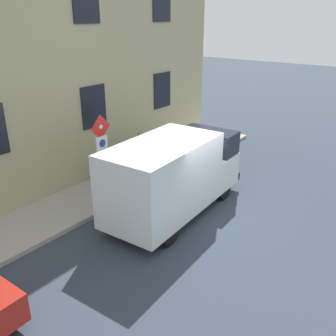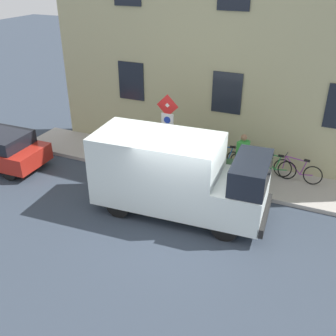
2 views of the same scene
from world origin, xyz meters
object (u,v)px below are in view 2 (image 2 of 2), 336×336
Objects in this scene: bicycle_green at (272,166)px; litter_bin at (229,173)px; bicycle_black at (248,161)px; bicycle_blue at (225,157)px; delivery_van at (176,174)px; bicycle_purple at (297,171)px; pedestrian at (242,155)px; sign_post_stacked at (168,124)px.

litter_bin is at bearing 49.56° from bicycle_green.
bicycle_green is 1.00× the size of bicycle_black.
delivery_van is at bearing 73.15° from bicycle_blue.
bicycle_green is (-0.00, 0.88, 0.00)m from bicycle_purple.
pedestrian is at bearing 58.06° from delivery_van.
pedestrian is at bearing -26.30° from litter_bin.
bicycle_green is at bearing -117.03° from pedestrian.
bicycle_black is at bearing 6.50° from bicycle_purple.
bicycle_blue is (-0.00, 2.63, 0.00)m from bicycle_purple.
pedestrian is 1.91× the size of litter_bin.
bicycle_green is 1.00× the size of bicycle_blue.
delivery_van is at bearing 72.59° from bicycle_black.
delivery_van reaches higher than bicycle_blue.
sign_post_stacked reaches higher than bicycle_purple.
litter_bin is at bearing 89.51° from pedestrian.
sign_post_stacked is 2.35m from delivery_van.
sign_post_stacked reaches higher than bicycle_blue.
sign_post_stacked reaches higher than bicycle_green.
pedestrian is (-0.73, 1.84, 0.56)m from bicycle_purple.
bicycle_purple is 2.47m from litter_bin.
delivery_van is 2.97m from pedestrian.
bicycle_green and bicycle_black have the same top height.
sign_post_stacked is 3.36m from bicycle_black.
bicycle_black is 0.92m from pedestrian.
delivery_van is at bearing 87.51° from pedestrian.
sign_post_stacked is 2.81m from pedestrian.
bicycle_black is at bearing 3.58° from bicycle_green.
pedestrian reaches higher than litter_bin.
pedestrian is 0.77m from litter_bin.
sign_post_stacked is at bearing 93.50° from litter_bin.
bicycle_blue is (-0.00, 0.88, 0.00)m from bicycle_black.
sign_post_stacked is 1.67× the size of pedestrian.
bicycle_blue is at bearing 6.54° from bicycle_purple.
bicycle_green is at bearing -44.05° from litter_bin.
bicycle_purple and bicycle_black have the same top height.
bicycle_purple is (1.41, -4.37, -1.57)m from sign_post_stacked.
delivery_van is 3.17× the size of bicycle_green.
bicycle_green is 1.78m from litter_bin.
pedestrian is at bearing 89.92° from bicycle_black.
sign_post_stacked is 1.68× the size of bicycle_black.
bicycle_black and bicycle_blue have the same top height.
pedestrian is (-0.73, 0.09, 0.56)m from bicycle_black.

